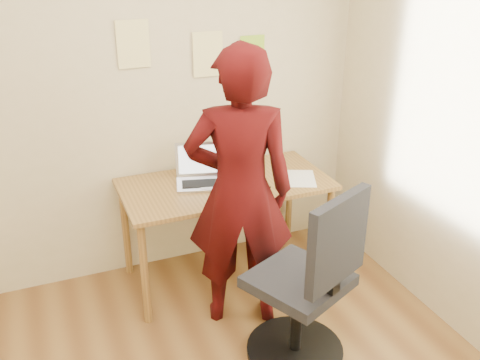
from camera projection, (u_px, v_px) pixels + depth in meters
name	position (u px, v px, depth m)	size (l,w,h in m)	color
room	(193.00, 204.00, 1.97)	(3.58, 3.58, 2.78)	brown
desk	(226.00, 194.00, 3.64)	(1.40, 0.70, 0.74)	olive
laptop	(201.00, 175.00, 3.59)	(0.40, 0.37, 0.24)	#BBBBC3
paper_sheet	(300.00, 178.00, 3.66)	(0.20, 0.29, 0.00)	white
phone	(262.00, 186.00, 3.53)	(0.11, 0.12, 0.01)	black
wall_note_left	(133.00, 44.00, 3.37)	(0.21, 0.00, 0.30)	#F7E993
wall_note_mid	(208.00, 54.00, 3.58)	(0.21, 0.00, 0.30)	#F7E993
wall_note_right	(252.00, 53.00, 3.70)	(0.18, 0.00, 0.24)	#94CE2E
office_chair	(308.00, 291.00, 2.94)	(0.64, 0.65, 1.10)	black
person	(240.00, 192.00, 3.14)	(0.64, 0.42, 1.76)	#360707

